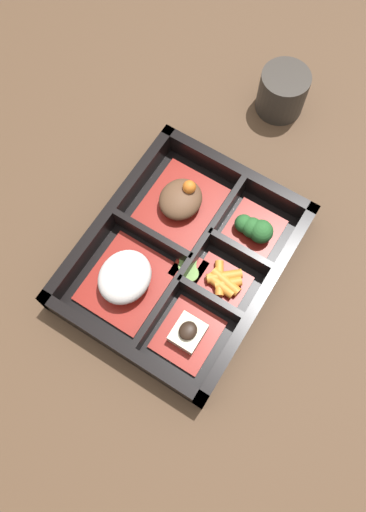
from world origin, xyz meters
The scene contains 10 objects.
ground_plane centered at (0.00, 0.00, 0.00)m, with size 3.00×3.00×0.00m, color #4C3523.
bento_base centered at (0.00, 0.00, 0.01)m, with size 0.29×0.23×0.01m.
bento_rim centered at (0.00, 0.00, 0.02)m, with size 0.29×0.23×0.04m.
bowl_rice centered at (-0.06, 0.04, 0.03)m, with size 0.11×0.09×0.05m.
bowl_stew centered at (0.06, 0.04, 0.02)m, with size 0.11×0.09×0.04m.
bowl_tofu centered at (-0.08, -0.06, 0.02)m, with size 0.08×0.07×0.03m.
bowl_carrots centered at (0.00, -0.06, 0.02)m, with size 0.05×0.07×0.02m.
bowl_greens centered at (0.08, -0.06, 0.02)m, with size 0.07×0.07×0.04m.
bowl_pickles centered at (-0.01, -0.01, 0.01)m, with size 0.04×0.04×0.01m.
tea_cup centered at (0.28, 0.01, 0.03)m, with size 0.07×0.07×0.07m.
Camera 1 is at (-0.19, -0.12, 0.62)m, focal length 35.00 mm.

